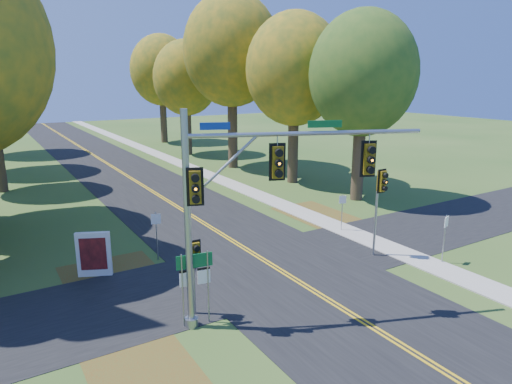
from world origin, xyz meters
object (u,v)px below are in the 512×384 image
east_signal_pole (380,191)px  info_kiosk (94,254)px  traffic_mast (249,190)px  route_sign_cluster (195,274)px

east_signal_pole → info_kiosk: (-11.99, 4.81, -2.27)m
east_signal_pole → info_kiosk: size_ratio=2.17×
traffic_mast → east_signal_pole: size_ratio=1.80×
route_sign_cluster → traffic_mast: bearing=-15.4°
traffic_mast → route_sign_cluster: bearing=175.2°
traffic_mast → route_sign_cluster: size_ratio=2.89×
traffic_mast → route_sign_cluster: (-1.67, 0.80, -2.90)m
east_signal_pole → info_kiosk: 13.11m
traffic_mast → route_sign_cluster: 3.44m
east_signal_pole → route_sign_cluster: east_signal_pole is taller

